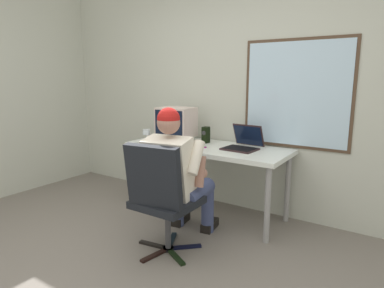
{
  "coord_description": "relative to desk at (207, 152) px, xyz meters",
  "views": [
    {
      "loc": [
        1.68,
        -1.38,
        1.45
      ],
      "look_at": [
        0.0,
        1.14,
        0.85
      ],
      "focal_mm": 31.38,
      "sensor_mm": 36.0,
      "label": 1
    }
  ],
  "objects": [
    {
      "name": "desk_speaker",
      "position": [
        -0.1,
        0.13,
        0.16
      ],
      "size": [
        0.06,
        0.09,
        0.18
      ],
      "color": "black",
      "rests_on": "desk"
    },
    {
      "name": "crt_monitor",
      "position": [
        -0.41,
        0.01,
        0.29
      ],
      "size": [
        0.4,
        0.32,
        0.38
      ],
      "color": "beige",
      "rests_on": "desk"
    },
    {
      "name": "office_chair",
      "position": [
        0.15,
        -0.97,
        -0.13
      ],
      "size": [
        0.56,
        0.57,
        0.96
      ],
      "color": "black",
      "rests_on": "ground"
    },
    {
      "name": "desk",
      "position": [
        0.0,
        0.0,
        0.0
      ],
      "size": [
        1.72,
        0.69,
        0.75
      ],
      "color": "gray",
      "rests_on": "ground"
    },
    {
      "name": "cd_case",
      "position": [
        -0.03,
        -0.13,
        0.08
      ],
      "size": [
        0.17,
        0.16,
        0.01
      ],
      "color": "#861467",
      "rests_on": "desk"
    },
    {
      "name": "person_seated",
      "position": [
        0.12,
        -0.71,
        -0.04
      ],
      "size": [
        0.57,
        0.81,
        1.22
      ],
      "color": "#3C4671",
      "rests_on": "ground"
    },
    {
      "name": "laptop",
      "position": [
        0.38,
        0.08,
        0.13
      ],
      "size": [
        0.35,
        0.37,
        0.24
      ],
      "color": "black",
      "rests_on": "desk"
    },
    {
      "name": "wine_glass",
      "position": [
        -0.69,
        -0.17,
        0.17
      ],
      "size": [
        0.08,
        0.08,
        0.14
      ],
      "color": "silver",
      "rests_on": "desk"
    },
    {
      "name": "wall_rear",
      "position": [
        0.12,
        0.4,
        0.67
      ],
      "size": [
        5.0,
        0.08,
        2.69
      ],
      "color": "beige",
      "rests_on": "ground"
    }
  ]
}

